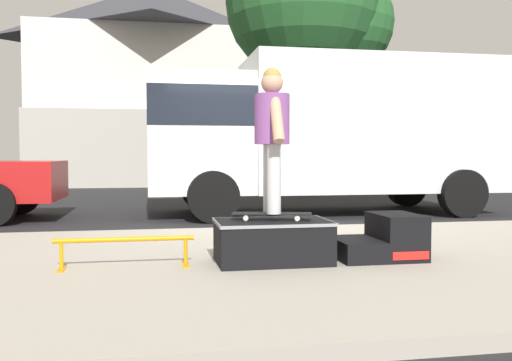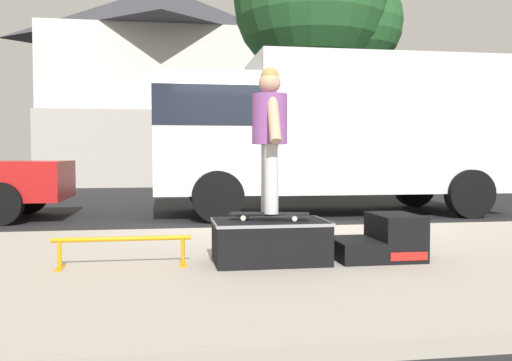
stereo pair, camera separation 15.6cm
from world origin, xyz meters
name	(u,v)px [view 2 (the right image)]	position (x,y,z in m)	size (l,w,h in m)	color
ground_plane	(256,230)	(0.00, 0.00, 0.00)	(140.00, 140.00, 0.00)	black
sidewalk_slab	(302,264)	(0.00, -3.00, 0.06)	(50.00, 5.00, 0.12)	#A8A093
skate_box	(270,240)	(-0.37, -3.15, 0.34)	(1.11, 0.71, 0.41)	black
kicker_ramp	(383,240)	(0.80, -3.15, 0.31)	(0.85, 0.67, 0.45)	black
grind_rail	(122,245)	(-1.78, -3.15, 0.33)	(1.29, 0.28, 0.29)	orange
skateboard	(270,214)	(-0.36, -3.10, 0.59)	(0.81, 0.39, 0.07)	black
skater_kid	(270,128)	(-0.36, -3.10, 1.44)	(0.35, 0.73, 1.42)	silver
box_truck	(329,128)	(1.82, 2.20, 1.70)	(6.91, 2.63, 3.05)	silver
street_tree_main	(320,7)	(3.00, 7.11, 5.41)	(4.92, 4.48, 7.81)	brown
house_behind	(163,84)	(-1.55, 15.83, 4.24)	(9.54, 8.23, 8.40)	silver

